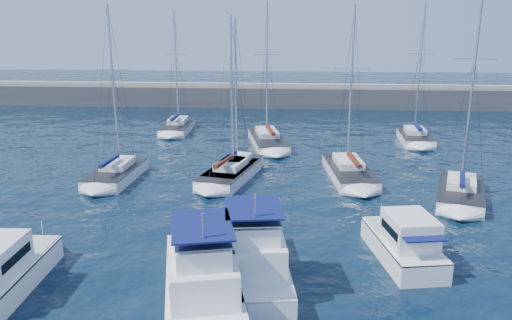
# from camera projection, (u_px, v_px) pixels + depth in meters

# --- Properties ---
(ground) EXTENTS (220.00, 220.00, 0.00)m
(ground) POSITION_uv_depth(u_px,v_px,m) (262.00, 254.00, 27.77)
(ground) COLOR black
(ground) RESTS_ON ground
(breakwater) EXTENTS (160.00, 6.00, 4.45)m
(breakwater) POSITION_uv_depth(u_px,v_px,m) (283.00, 99.00, 77.50)
(breakwater) COLOR #424244
(breakwater) RESTS_ON ground
(motor_yacht_port_outer) EXTENTS (2.74, 7.11, 3.20)m
(motor_yacht_port_outer) POSITION_uv_depth(u_px,v_px,m) (4.00, 273.00, 23.64)
(motor_yacht_port_outer) COLOR white
(motor_yacht_port_outer) RESTS_ON ground
(motor_yacht_port_inner) EXTENTS (5.45, 10.11, 4.69)m
(motor_yacht_port_inner) POSITION_uv_depth(u_px,v_px,m) (203.00, 282.00, 22.52)
(motor_yacht_port_inner) COLOR white
(motor_yacht_port_inner) RESTS_ON ground
(motor_yacht_stbd_inner) EXTENTS (4.59, 8.94, 4.69)m
(motor_yacht_stbd_inner) POSITION_uv_depth(u_px,v_px,m) (252.00, 261.00, 24.47)
(motor_yacht_stbd_inner) COLOR white
(motor_yacht_stbd_inner) RESTS_ON ground
(motor_yacht_stbd_outer) EXTENTS (3.71, 6.68, 3.20)m
(motor_yacht_stbd_outer) POSITION_uv_depth(u_px,v_px,m) (404.00, 245.00, 26.73)
(motor_yacht_stbd_outer) COLOR white
(motor_yacht_stbd_outer) RESTS_ON ground
(sailboat_mid_a) EXTENTS (3.35, 7.53, 14.18)m
(sailboat_mid_a) POSITION_uv_depth(u_px,v_px,m) (117.00, 173.00, 40.84)
(sailboat_mid_a) COLOR white
(sailboat_mid_a) RESTS_ON ground
(sailboat_mid_b) EXTENTS (4.79, 8.21, 13.42)m
(sailboat_mid_b) POSITION_uv_depth(u_px,v_px,m) (230.00, 174.00, 40.70)
(sailboat_mid_b) COLOR white
(sailboat_mid_b) RESTS_ON ground
(sailboat_mid_c) EXTENTS (4.71, 8.23, 13.16)m
(sailboat_mid_c) POSITION_uv_depth(u_px,v_px,m) (234.00, 169.00, 42.00)
(sailboat_mid_c) COLOR white
(sailboat_mid_c) RESTS_ON ground
(sailboat_mid_d) EXTENTS (4.05, 9.13, 14.18)m
(sailboat_mid_d) POSITION_uv_depth(u_px,v_px,m) (349.00, 172.00, 41.39)
(sailboat_mid_d) COLOR white
(sailboat_mid_d) RESTS_ON ground
(sailboat_mid_e) EXTENTS (5.24, 8.22, 16.14)m
(sailboat_mid_e) POSITION_uv_depth(u_px,v_px,m) (460.00, 193.00, 36.16)
(sailboat_mid_e) COLOR white
(sailboat_mid_e) RESTS_ON ground
(sailboat_back_a) EXTENTS (3.28, 7.92, 14.25)m
(sailboat_back_a) POSITION_uv_depth(u_px,v_px,m) (177.00, 127.00, 59.10)
(sailboat_back_a) COLOR white
(sailboat_back_a) RESTS_ON ground
(sailboat_back_b) EXTENTS (5.02, 10.07, 14.90)m
(sailboat_back_b) POSITION_uv_depth(u_px,v_px,m) (268.00, 140.00, 52.54)
(sailboat_back_b) COLOR white
(sailboat_back_b) RESTS_ON ground
(sailboat_back_c) EXTENTS (3.47, 7.18, 15.00)m
(sailboat_back_c) POSITION_uv_depth(u_px,v_px,m) (415.00, 138.00, 53.59)
(sailboat_back_c) COLOR white
(sailboat_back_c) RESTS_ON ground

